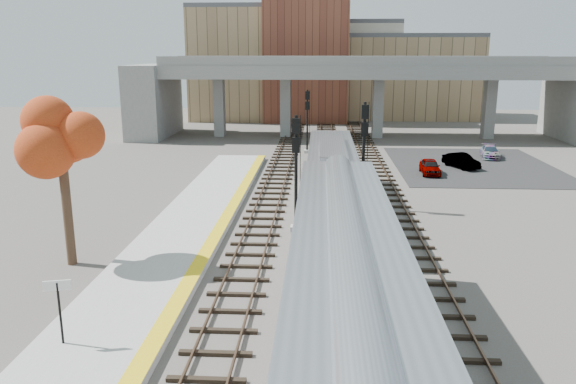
% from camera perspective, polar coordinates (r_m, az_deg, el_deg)
% --- Properties ---
extents(ground, '(160.00, 160.00, 0.00)m').
position_cam_1_polar(ground, '(24.65, 2.55, -9.76)').
color(ground, '#47423D').
rests_on(ground, ground).
extents(platform, '(4.50, 60.00, 0.35)m').
position_cam_1_polar(platform, '(25.70, -14.03, -8.75)').
color(platform, '#9E9E99').
rests_on(platform, ground).
extents(yellow_strip, '(0.70, 60.00, 0.01)m').
position_cam_1_polar(yellow_strip, '(25.14, -9.87, -8.61)').
color(yellow_strip, yellow).
rests_on(yellow_strip, platform).
extents(tracks, '(10.70, 95.00, 0.25)m').
position_cam_1_polar(tracks, '(36.43, 4.31, -1.73)').
color(tracks, black).
rests_on(tracks, ground).
extents(overpass, '(54.00, 12.00, 9.50)m').
position_cam_1_polar(overpass, '(67.85, 7.41, 10.42)').
color(overpass, slate).
rests_on(overpass, ground).
extents(buildings_far, '(43.00, 21.00, 20.60)m').
position_cam_1_polar(buildings_far, '(89.16, 4.09, 12.66)').
color(buildings_far, tan).
rests_on(buildings_far, ground).
extents(parking_lot, '(14.00, 18.00, 0.04)m').
position_cam_1_polar(parking_lot, '(53.33, 18.24, 2.59)').
color(parking_lot, black).
rests_on(parking_lot, ground).
extents(locomotive, '(3.02, 19.05, 4.10)m').
position_cam_1_polar(locomotive, '(35.43, 4.49, 1.49)').
color(locomotive, '#A8AAB2').
rests_on(locomotive, ground).
extents(coach, '(3.03, 25.00, 5.00)m').
position_cam_1_polar(coach, '(13.96, 6.29, -16.83)').
color(coach, '#A8AAB2').
rests_on(coach, ground).
extents(signal_mast_near, '(0.60, 0.64, 6.61)m').
position_cam_1_polar(signal_mast_near, '(31.28, 0.81, 1.57)').
color(signal_mast_near, '#9E9E99').
rests_on(signal_mast_near, ground).
extents(signal_mast_mid, '(0.60, 0.64, 6.91)m').
position_cam_1_polar(signal_mast_mid, '(36.24, 7.67, 3.51)').
color(signal_mast_mid, '#9E9E99').
rests_on(signal_mast_mid, ground).
extents(signal_mast_far, '(0.60, 0.64, 6.33)m').
position_cam_1_polar(signal_mast_far, '(56.65, 1.97, 6.97)').
color(signal_mast_far, '#9E9E99').
rests_on(signal_mast_far, ground).
extents(station_sign, '(0.89, 0.26, 2.27)m').
position_cam_1_polar(station_sign, '(20.45, -22.28, -9.99)').
color(station_sign, black).
rests_on(station_sign, platform).
extents(tree, '(3.60, 3.60, 8.30)m').
position_cam_1_polar(tree, '(27.76, -22.15, 5.16)').
color(tree, '#382619').
rests_on(tree, ground).
extents(car_a, '(1.64, 3.76, 1.26)m').
position_cam_1_polar(car_a, '(48.26, 14.22, 2.52)').
color(car_a, '#99999E').
rests_on(car_a, parking_lot).
extents(car_b, '(2.84, 4.06, 1.27)m').
position_cam_1_polar(car_b, '(51.62, 17.19, 3.05)').
color(car_b, '#99999E').
rests_on(car_b, parking_lot).
extents(car_c, '(2.27, 4.17, 1.15)m').
position_cam_1_polar(car_c, '(57.53, 19.84, 3.86)').
color(car_c, '#99999E').
rests_on(car_c, parking_lot).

